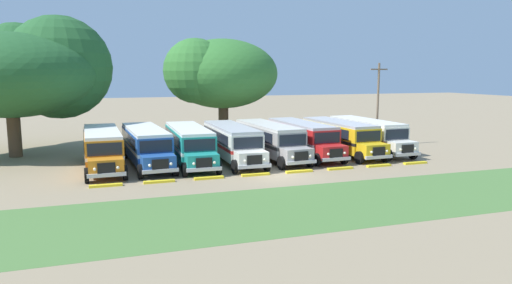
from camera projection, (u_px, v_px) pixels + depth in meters
The scene contains 21 objects.
ground_plane at pixel (280, 175), 32.11m from camera, with size 220.00×220.00×0.00m, color #937F60.
foreground_grass_strip at pixel (330, 203), 25.22m from camera, with size 80.00×8.45×0.01m, color #4C7538.
parked_bus_slot_0 at pixel (102, 147), 34.59m from camera, with size 2.96×10.88×2.82m.
parked_bus_slot_1 at pixel (146, 144), 35.74m from camera, with size 3.26×10.92×2.82m.
parked_bus_slot_2 at pixel (189, 143), 36.40m from camera, with size 2.79×10.85×2.82m.
parked_bus_slot_3 at pixel (232, 141), 37.38m from camera, with size 2.69×10.84×2.82m.
parked_bus_slot_4 at pixel (270, 139), 38.71m from camera, with size 3.23×10.92×2.82m.
parked_bus_slot_5 at pixel (303, 137), 40.02m from camera, with size 2.99×10.88×2.82m.
parked_bus_slot_6 at pixel (340, 135), 40.86m from camera, with size 3.04×10.89×2.82m.
parked_bus_slot_7 at pixel (367, 134), 42.10m from camera, with size 2.87×10.86×2.82m.
curb_wheelstop_0 at pixel (106, 185), 28.92m from camera, with size 2.00×0.36×0.15m, color yellow.
curb_wheelstop_1 at pixel (159, 182), 29.96m from camera, with size 2.00×0.36×0.15m, color yellow.
curb_wheelstop_2 at pixel (209, 178), 30.99m from camera, with size 2.00×0.36×0.15m, color yellow.
curb_wheelstop_3 at pixel (256, 175), 32.03m from camera, with size 2.00×0.36×0.15m, color yellow.
curb_wheelstop_4 at pixel (299, 171), 33.06m from camera, with size 2.00×0.36×0.15m, color yellow.
curb_wheelstop_5 at pixel (340, 168), 34.10m from camera, with size 2.00×0.36×0.15m, color yellow.
curb_wheelstop_6 at pixel (379, 166), 35.13m from camera, with size 2.00×0.36×0.15m, color yellow.
curb_wheelstop_7 at pixel (415, 163), 36.17m from camera, with size 2.00×0.36×0.15m, color yellow.
broad_shade_tree at pixel (219, 74), 47.98m from camera, with size 11.87×12.10×10.48m.
secondary_tree at pixel (16, 72), 39.21m from camera, with size 15.96×14.77×12.06m.
utility_pole at pixel (378, 102), 44.26m from camera, with size 1.80×0.20×7.98m.
Camera 1 is at (-11.59, -29.25, 7.01)m, focal length 32.54 mm.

